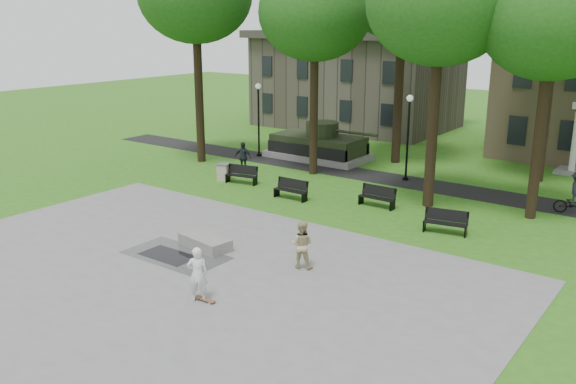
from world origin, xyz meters
name	(u,v)px	position (x,y,z in m)	size (l,w,h in m)	color
ground	(260,240)	(0.00, 0.00, 0.00)	(120.00, 120.00, 0.00)	#2E5C15
plaza	(168,281)	(0.00, -5.00, 0.01)	(22.00, 16.00, 0.02)	gray
footpath	(395,180)	(0.00, 12.00, 0.01)	(44.00, 2.60, 0.01)	black
building_left	(357,83)	(-11.00, 26.50, 3.60)	(15.00, 10.00, 7.20)	#4C443D
tree_1	(315,13)	(-4.50, 10.50, 8.95)	(6.20, 6.20, 11.63)	black
tree_2	(441,3)	(3.50, 8.50, 9.32)	(6.60, 6.60, 12.16)	black
tree_3	(552,20)	(8.00, 9.50, 8.60)	(6.00, 6.00, 11.19)	black
lamp_left	(259,114)	(-10.00, 12.30, 2.79)	(0.36, 0.36, 4.73)	black
lamp_mid	(408,131)	(0.50, 12.30, 2.79)	(0.36, 0.36, 4.73)	black
tank_monument	(319,145)	(-6.46, 14.00, 0.86)	(7.45, 3.40, 2.40)	gray
puddle	(168,256)	(-1.69, -3.42, 0.02)	(2.20, 1.20, 0.00)	black
concrete_block	(205,242)	(-1.16, -1.96, 0.24)	(2.20, 1.00, 0.45)	gray
skateboard	(205,300)	(2.12, -5.40, 0.06)	(0.78, 0.20, 0.07)	brown
skateboarder	(198,274)	(1.94, -5.49, 0.92)	(0.66, 0.43, 1.80)	white
friend_watching	(302,244)	(3.02, -1.36, 0.90)	(0.85, 0.66, 1.76)	tan
pedestrian_walker	(243,157)	(-7.99, 8.33, 0.90)	(1.06, 0.44, 1.80)	#1F2429
cyclist	(575,197)	(9.45, 11.21, 0.82)	(1.85, 1.08, 2.00)	black
park_bench_0	(242,174)	(-6.37, 6.37, 0.52)	(1.85, 0.88, 1.00)	black
park_bench_1	(291,189)	(-2.45, 5.54, 0.52)	(1.80, 0.54, 1.00)	black
park_bench_2	(378,196)	(1.63, 6.92, 0.52)	(1.81, 0.56, 1.00)	black
park_bench_3	(446,221)	(5.73, 5.26, 0.52)	(1.85, 0.88, 1.00)	black
trash_bin	(224,172)	(-7.59, 6.24, 0.49)	(0.81, 0.81, 0.96)	#B7AD97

